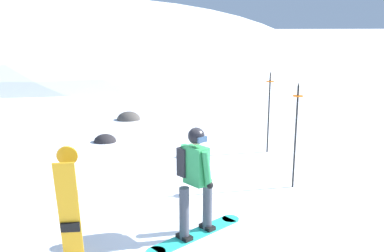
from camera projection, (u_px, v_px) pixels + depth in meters
The scene contains 8 objects.
ground_plane at pixel (219, 226), 7.00m from camera, with size 300.00×300.00×0.00m, color white.
ridge_peak_main at pixel (69, 61), 34.99m from camera, with size 38.33×34.49×10.04m.
snowboarder_main at pixel (195, 179), 6.51m from camera, with size 1.54×1.21×1.71m.
spare_snowboard at pixel (69, 206), 5.77m from camera, with size 0.28×0.35×1.63m.
piste_marker_near at pixel (296, 129), 8.34m from camera, with size 0.20×0.20×2.10m.
piste_marker_far at pixel (269, 107), 10.63m from camera, with size 0.20×0.20×2.05m.
rock_dark at pixel (105, 142), 11.83m from camera, with size 0.61×0.52×0.43m.
rock_mid at pixel (129, 120), 14.45m from camera, with size 0.78×0.66×0.55m.
Camera 1 is at (-1.07, -6.34, 3.24)m, focal length 40.51 mm.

